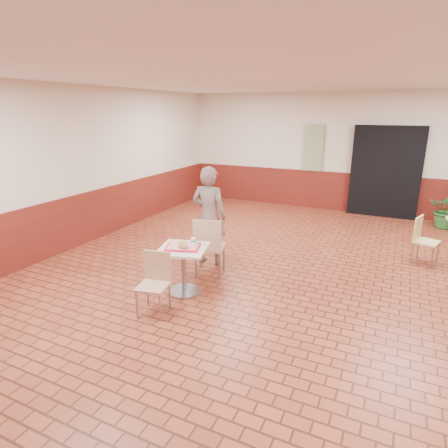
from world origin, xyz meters
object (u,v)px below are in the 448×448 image
at_px(chair_main_front, 155,279).
at_px(serving_tray, 183,247).
at_px(potted_plant, 448,210).
at_px(customer, 209,216).
at_px(long_john_donut, 183,247).
at_px(chair_second_left, 423,237).
at_px(main_table, 184,263).
at_px(paper_cup, 193,241).
at_px(ring_donut, 183,242).
at_px(chair_main_back, 209,244).

distance_m(chair_main_front, serving_tray, 0.66).
relative_size(chair_main_front, potted_plant, 0.96).
distance_m(customer, serving_tray, 1.17).
relative_size(serving_tray, long_john_donut, 2.83).
bearing_deg(chair_second_left, long_john_donut, 150.78).
relative_size(main_table, paper_cup, 7.30).
height_order(serving_tray, ring_donut, ring_donut).
bearing_deg(ring_donut, potted_plant, 53.55).
height_order(chair_main_back, customer, customer).
xyz_separation_m(chair_main_front, chair_main_back, (0.12, 1.27, 0.09)).
xyz_separation_m(customer, serving_tray, (0.18, -1.14, -0.14)).
xyz_separation_m(ring_donut, chair_second_left, (3.18, 2.65, -0.28)).
bearing_deg(chair_main_back, main_table, 69.25).
bearing_deg(customer, paper_cup, 101.56).
height_order(main_table, paper_cup, paper_cup).
relative_size(chair_second_left, potted_plant, 0.96).
bearing_deg(main_table, paper_cup, 53.47).
relative_size(paper_cup, potted_plant, 0.11).
distance_m(ring_donut, potted_plant, 6.33).
height_order(chair_main_back, chair_second_left, chair_main_back).
bearing_deg(chair_main_back, serving_tray, 69.25).
relative_size(main_table, chair_second_left, 0.85).
relative_size(main_table, ring_donut, 6.48).
relative_size(main_table, long_john_donut, 4.24).
relative_size(chair_main_front, chair_main_back, 0.84).
relative_size(serving_tray, paper_cup, 4.87).
relative_size(chair_main_back, chair_second_left, 1.20).
bearing_deg(chair_main_back, chair_main_front, 69.04).
height_order(customer, potted_plant, customer).
bearing_deg(chair_main_front, ring_donut, 79.04).
height_order(serving_tray, long_john_donut, long_john_donut).
distance_m(chair_main_front, customer, 1.80).
relative_size(customer, potted_plant, 2.01).
height_order(main_table, chair_main_back, chair_main_back).
distance_m(chair_main_back, chair_second_left, 3.70).
relative_size(long_john_donut, paper_cup, 1.72).
xyz_separation_m(chair_main_back, serving_tray, (-0.06, -0.66, 0.16)).
relative_size(chair_main_back, ring_donut, 9.06).
bearing_deg(main_table, chair_main_front, -95.79).
distance_m(serving_tray, paper_cup, 0.17).
bearing_deg(main_table, chair_second_left, 41.34).
height_order(chair_main_front, chair_second_left, chair_main_front).
distance_m(chair_main_front, potted_plant, 6.90).
xyz_separation_m(chair_main_front, potted_plant, (3.75, 5.79, -0.03)).
height_order(chair_main_front, long_john_donut, chair_main_front).
height_order(ring_donut, potted_plant, potted_plant).
height_order(serving_tray, potted_plant, potted_plant).
bearing_deg(chair_main_back, chair_second_left, -161.13).
bearing_deg(paper_cup, chair_main_front, -101.89).
bearing_deg(chair_main_back, long_john_donut, 73.83).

